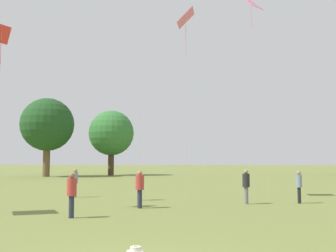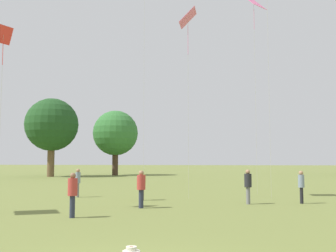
{
  "view_description": "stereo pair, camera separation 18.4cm",
  "coord_description": "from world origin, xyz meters",
  "px_view_note": "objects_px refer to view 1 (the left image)",
  "views": [
    {
      "loc": [
        1.46,
        -7.17,
        2.2
      ],
      "look_at": [
        0.01,
        6.26,
        3.35
      ],
      "focal_mm": 42.0,
      "sensor_mm": 36.0,
      "label": 1
    },
    {
      "loc": [
        1.65,
        -7.15,
        2.2
      ],
      "look_at": [
        0.01,
        6.26,
        3.35
      ],
      "focal_mm": 42.0,
      "sensor_mm": 36.0,
      "label": 2
    }
  ],
  "objects_px": {
    "person_standing_1": "(75,180)",
    "person_standing_6": "(140,183)",
    "person_standing_3": "(299,184)",
    "kite_6": "(186,22)",
    "kite_7": "(1,40)",
    "distant_tree_1": "(111,133)",
    "person_standing_2": "(140,186)",
    "person_standing_5": "(246,183)",
    "person_standing_4": "(72,191)",
    "distant_tree_3": "(47,125)",
    "kite_5": "(251,6)"
  },
  "relations": [
    {
      "from": "person_standing_5",
      "to": "kite_7",
      "type": "distance_m",
      "value": 13.33
    },
    {
      "from": "person_standing_2",
      "to": "distant_tree_1",
      "type": "bearing_deg",
      "value": 53.05
    },
    {
      "from": "person_standing_5",
      "to": "person_standing_4",
      "type": "bearing_deg",
      "value": -118.39
    },
    {
      "from": "person_standing_5",
      "to": "kite_6",
      "type": "relative_size",
      "value": 0.15
    },
    {
      "from": "person_standing_4",
      "to": "distant_tree_1",
      "type": "height_order",
      "value": "distant_tree_1"
    },
    {
      "from": "kite_6",
      "to": "distant_tree_1",
      "type": "distance_m",
      "value": 34.14
    },
    {
      "from": "person_standing_1",
      "to": "person_standing_3",
      "type": "relative_size",
      "value": 1.02
    },
    {
      "from": "kite_7",
      "to": "person_standing_2",
      "type": "bearing_deg",
      "value": 175.62
    },
    {
      "from": "kite_7",
      "to": "person_standing_5",
      "type": "bearing_deg",
      "value": -179.98
    },
    {
      "from": "person_standing_5",
      "to": "distant_tree_1",
      "type": "height_order",
      "value": "distant_tree_1"
    },
    {
      "from": "person_standing_1",
      "to": "kite_6",
      "type": "xyz_separation_m",
      "value": [
        6.5,
        0.09,
        9.31
      ]
    },
    {
      "from": "person_standing_2",
      "to": "kite_7",
      "type": "height_order",
      "value": "kite_7"
    },
    {
      "from": "person_standing_3",
      "to": "distant_tree_1",
      "type": "relative_size",
      "value": 0.18
    },
    {
      "from": "person_standing_1",
      "to": "person_standing_2",
      "type": "distance_m",
      "value": 6.57
    },
    {
      "from": "person_standing_5",
      "to": "distant_tree_3",
      "type": "relative_size",
      "value": 0.17
    },
    {
      "from": "person_standing_2",
      "to": "person_standing_3",
      "type": "relative_size",
      "value": 1.04
    },
    {
      "from": "person_standing_1",
      "to": "person_standing_2",
      "type": "height_order",
      "value": "person_standing_2"
    },
    {
      "from": "person_standing_1",
      "to": "distant_tree_3",
      "type": "xyz_separation_m",
      "value": [
        -13.13,
        26.24,
        5.67
      ]
    },
    {
      "from": "person_standing_1",
      "to": "person_standing_6",
      "type": "xyz_separation_m",
      "value": [
        4.06,
        -1.24,
        -0.09
      ]
    },
    {
      "from": "kite_7",
      "to": "distant_tree_3",
      "type": "relative_size",
      "value": 0.81
    },
    {
      "from": "person_standing_3",
      "to": "person_standing_5",
      "type": "distance_m",
      "value": 2.74
    },
    {
      "from": "person_standing_4",
      "to": "kite_6",
      "type": "xyz_separation_m",
      "value": [
        3.87,
        7.97,
        9.31
      ]
    },
    {
      "from": "person_standing_4",
      "to": "distant_tree_3",
      "type": "xyz_separation_m",
      "value": [
        -15.76,
        34.12,
        5.67
      ]
    },
    {
      "from": "person_standing_3",
      "to": "person_standing_6",
      "type": "bearing_deg",
      "value": -91.04
    },
    {
      "from": "kite_7",
      "to": "distant_tree_3",
      "type": "height_order",
      "value": "distant_tree_3"
    },
    {
      "from": "person_standing_2",
      "to": "kite_6",
      "type": "relative_size",
      "value": 0.15
    },
    {
      "from": "person_standing_2",
      "to": "kite_7",
      "type": "bearing_deg",
      "value": 141.25
    },
    {
      "from": "distant_tree_3",
      "to": "kite_5",
      "type": "bearing_deg",
      "value": -43.8
    },
    {
      "from": "kite_6",
      "to": "kite_7",
      "type": "relative_size",
      "value": 1.34
    },
    {
      "from": "person_standing_6",
      "to": "distant_tree_1",
      "type": "relative_size",
      "value": 0.17
    },
    {
      "from": "person_standing_5",
      "to": "person_standing_1",
      "type": "bearing_deg",
      "value": -170.44
    },
    {
      "from": "distant_tree_1",
      "to": "distant_tree_3",
      "type": "xyz_separation_m",
      "value": [
        -7.13,
        -5.31,
        0.78
      ]
    },
    {
      "from": "person_standing_6",
      "to": "person_standing_3",
      "type": "bearing_deg",
      "value": 77.56
    },
    {
      "from": "kite_5",
      "to": "person_standing_3",
      "type": "bearing_deg",
      "value": -76.93
    },
    {
      "from": "person_standing_5",
      "to": "distant_tree_1",
      "type": "xyz_separation_m",
      "value": [
        -15.63,
        33.96,
        4.88
      ]
    },
    {
      "from": "person_standing_3",
      "to": "distant_tree_3",
      "type": "distance_m",
      "value": 38.31
    },
    {
      "from": "person_standing_2",
      "to": "distant_tree_3",
      "type": "xyz_separation_m",
      "value": [
        -17.79,
        30.87,
        5.68
      ]
    },
    {
      "from": "kite_7",
      "to": "person_standing_3",
      "type": "bearing_deg",
      "value": 178.7
    },
    {
      "from": "kite_5",
      "to": "kite_7",
      "type": "xyz_separation_m",
      "value": [
        -12.03,
        -9.63,
        -4.91
      ]
    },
    {
      "from": "person_standing_5",
      "to": "distant_tree_3",
      "type": "height_order",
      "value": "distant_tree_3"
    },
    {
      "from": "person_standing_2",
      "to": "person_standing_5",
      "type": "bearing_deg",
      "value": -29.29
    },
    {
      "from": "person_standing_2",
      "to": "person_standing_6",
      "type": "height_order",
      "value": "person_standing_2"
    },
    {
      "from": "person_standing_5",
      "to": "kite_7",
      "type": "height_order",
      "value": "kite_7"
    },
    {
      "from": "person_standing_1",
      "to": "distant_tree_3",
      "type": "bearing_deg",
      "value": -99.25
    },
    {
      "from": "kite_6",
      "to": "distant_tree_3",
      "type": "distance_m",
      "value": 32.9
    },
    {
      "from": "person_standing_6",
      "to": "distant_tree_3",
      "type": "distance_m",
      "value": 32.92
    },
    {
      "from": "distant_tree_3",
      "to": "person_standing_1",
      "type": "bearing_deg",
      "value": -63.43
    },
    {
      "from": "person_standing_2",
      "to": "distant_tree_1",
      "type": "relative_size",
      "value": 0.19
    },
    {
      "from": "distant_tree_1",
      "to": "person_standing_1",
      "type": "bearing_deg",
      "value": -79.24
    },
    {
      "from": "person_standing_4",
      "to": "person_standing_6",
      "type": "relative_size",
      "value": 1.08
    }
  ]
}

